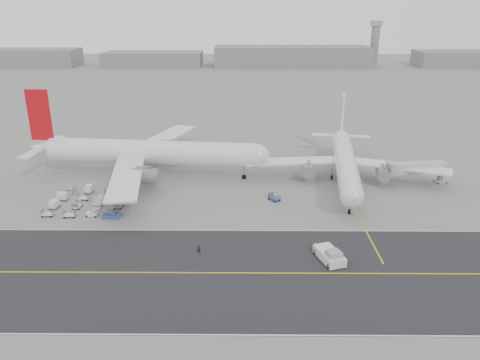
{
  "coord_description": "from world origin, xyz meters",
  "views": [
    {
      "loc": [
        5.44,
        -86.28,
        42.65
      ],
      "look_at": [
        4.66,
        12.0,
        5.48
      ],
      "focal_mm": 35.0,
      "sensor_mm": 36.0,
      "label": 1
    }
  ],
  "objects_px": {
    "control_tower": "(375,43)",
    "airliner_a": "(146,152)",
    "airliner_b": "(345,161)",
    "pushback_tug": "(330,255)",
    "ground_crew_a": "(199,249)",
    "jet_bridge": "(417,169)"
  },
  "relations": [
    {
      "from": "ground_crew_a",
      "to": "jet_bridge",
      "type": "bearing_deg",
      "value": 11.71
    },
    {
      "from": "control_tower",
      "to": "airliner_a",
      "type": "height_order",
      "value": "control_tower"
    },
    {
      "from": "airliner_a",
      "to": "airliner_b",
      "type": "xyz_separation_m",
      "value": [
        51.18,
        -3.17,
        -1.2
      ]
    },
    {
      "from": "control_tower",
      "to": "ground_crew_a",
      "type": "relative_size",
      "value": 17.76
    },
    {
      "from": "airliner_b",
      "to": "jet_bridge",
      "type": "height_order",
      "value": "airliner_b"
    },
    {
      "from": "airliner_a",
      "to": "airliner_b",
      "type": "distance_m",
      "value": 51.3
    },
    {
      "from": "jet_bridge",
      "to": "ground_crew_a",
      "type": "distance_m",
      "value": 62.25
    },
    {
      "from": "airliner_a",
      "to": "ground_crew_a",
      "type": "xyz_separation_m",
      "value": [
        17.28,
        -41.05,
        -5.52
      ]
    },
    {
      "from": "ground_crew_a",
      "to": "airliner_a",
      "type": "bearing_deg",
      "value": 90.2
    },
    {
      "from": "control_tower",
      "to": "airliner_a",
      "type": "relative_size",
      "value": 0.48
    },
    {
      "from": "pushback_tug",
      "to": "jet_bridge",
      "type": "bearing_deg",
      "value": 35.43
    },
    {
      "from": "jet_bridge",
      "to": "control_tower",
      "type": "bearing_deg",
      "value": 67.77
    },
    {
      "from": "jet_bridge",
      "to": "ground_crew_a",
      "type": "height_order",
      "value": "jet_bridge"
    },
    {
      "from": "pushback_tug",
      "to": "control_tower",
      "type": "bearing_deg",
      "value": 56.23
    },
    {
      "from": "airliner_a",
      "to": "pushback_tug",
      "type": "distance_m",
      "value": 59.8
    },
    {
      "from": "airliner_a",
      "to": "ground_crew_a",
      "type": "height_order",
      "value": "airliner_a"
    },
    {
      "from": "control_tower",
      "to": "pushback_tug",
      "type": "bearing_deg",
      "value": -105.87
    },
    {
      "from": "control_tower",
      "to": "ground_crew_a",
      "type": "bearing_deg",
      "value": -110.38
    },
    {
      "from": "control_tower",
      "to": "airliner_a",
      "type": "xyz_separation_m",
      "value": [
        -119.89,
        -235.23,
        -9.85
      ]
    },
    {
      "from": "airliner_b",
      "to": "ground_crew_a",
      "type": "distance_m",
      "value": 51.02
    },
    {
      "from": "airliner_a",
      "to": "airliner_b",
      "type": "relative_size",
      "value": 1.24
    },
    {
      "from": "airliner_b",
      "to": "pushback_tug",
      "type": "relative_size",
      "value": 5.8
    }
  ]
}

